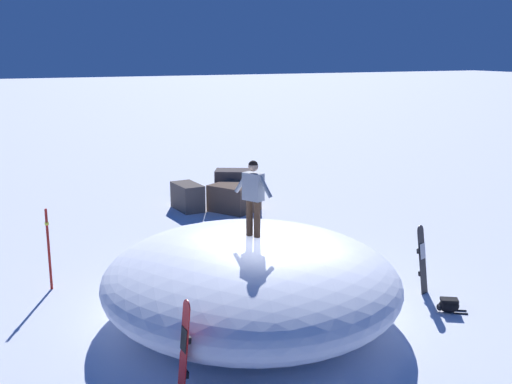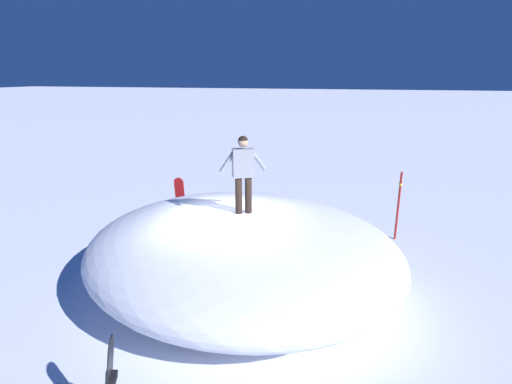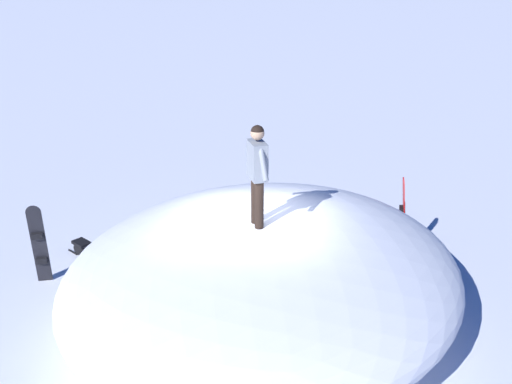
{
  "view_description": "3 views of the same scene",
  "coord_description": "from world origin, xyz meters",
  "px_view_note": "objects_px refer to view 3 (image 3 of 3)",
  "views": [
    {
      "loc": [
        -10.82,
        5.34,
        5.53
      ],
      "look_at": [
        0.39,
        0.17,
        2.69
      ],
      "focal_mm": 43.67,
      "sensor_mm": 36.0,
      "label": 1
    },
    {
      "loc": [
        2.68,
        -7.12,
        4.5
      ],
      "look_at": [
        0.78,
        -0.16,
        2.34
      ],
      "focal_mm": 27.76,
      "sensor_mm": 36.0,
      "label": 2
    },
    {
      "loc": [
        8.61,
        1.75,
        5.64
      ],
      "look_at": [
        0.49,
        0.22,
        2.33
      ],
      "focal_mm": 41.74,
      "sensor_mm": 36.0,
      "label": 3
    }
  ],
  "objects_px": {
    "snowboard_secondary_upright": "(39,243)",
    "backpack_near": "(82,248)",
    "snowboard_primary_upright": "(403,218)",
    "snowboarder_standing": "(257,168)"
  },
  "relations": [
    {
      "from": "snowboard_secondary_upright",
      "to": "backpack_near",
      "type": "xyz_separation_m",
      "value": [
        -1.17,
        0.19,
        -0.67
      ]
    },
    {
      "from": "snowboard_primary_upright",
      "to": "snowboard_secondary_upright",
      "type": "bearing_deg",
      "value": -71.58
    },
    {
      "from": "snowboard_primary_upright",
      "to": "backpack_near",
      "type": "distance_m",
      "value": 6.38
    },
    {
      "from": "snowboard_primary_upright",
      "to": "snowboard_secondary_upright",
      "type": "xyz_separation_m",
      "value": [
        2.15,
        -6.45,
        -0.08
      ]
    },
    {
      "from": "snowboard_primary_upright",
      "to": "backpack_near",
      "type": "height_order",
      "value": "snowboard_primary_upright"
    },
    {
      "from": "snowboard_secondary_upright",
      "to": "snowboard_primary_upright",
      "type": "bearing_deg",
      "value": 108.42
    },
    {
      "from": "snowboard_primary_upright",
      "to": "snowboard_secondary_upright",
      "type": "relative_size",
      "value": 1.09
    },
    {
      "from": "snowboarder_standing",
      "to": "snowboard_secondary_upright",
      "type": "distance_m",
      "value": 4.5
    },
    {
      "from": "snowboard_secondary_upright",
      "to": "backpack_near",
      "type": "relative_size",
      "value": 2.43
    },
    {
      "from": "snowboarder_standing",
      "to": "backpack_near",
      "type": "distance_m",
      "value": 4.9
    }
  ]
}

